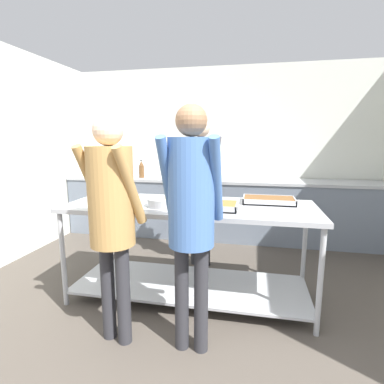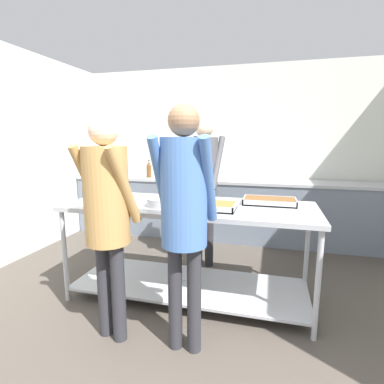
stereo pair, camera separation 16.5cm
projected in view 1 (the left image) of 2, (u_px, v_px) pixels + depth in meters
The scene contains 13 objects.
wall_rear at pixel (221, 152), 4.88m from camera, with size 4.93×0.06×2.65m.
wall_left at pixel (2, 156), 3.59m from camera, with size 0.06×3.82×2.65m.
back_counter at pixel (217, 208), 4.68m from camera, with size 4.77×0.65×0.92m.
serving_counter at pixel (190, 235), 2.85m from camera, with size 2.31×0.86×0.92m.
plate_stack at pixel (112, 197), 3.04m from camera, with size 0.28×0.28×0.05m.
broccoli_bowl at pixel (123, 203), 2.67m from camera, with size 0.19×0.19×0.09m.
sauce_pan at pixel (163, 202), 2.70m from camera, with size 0.42×0.28×0.08m.
serving_tray_roast at pixel (213, 206), 2.62m from camera, with size 0.43×0.31×0.05m.
serving_tray_vegetables at pixel (269, 200), 2.85m from camera, with size 0.48×0.29×0.05m.
guest_serving_left at pixel (191, 203), 2.03m from camera, with size 0.41×0.33×1.75m.
guest_serving_right at pixel (111, 206), 2.14m from camera, with size 0.48×0.41×1.69m.
cook_behind_counter at pixel (201, 176), 3.51m from camera, with size 0.47×0.41×1.76m.
water_bottle at pixel (141, 170), 4.72m from camera, with size 0.08×0.08×0.28m.
Camera 1 is at (0.54, -1.21, 1.53)m, focal length 28.00 mm.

